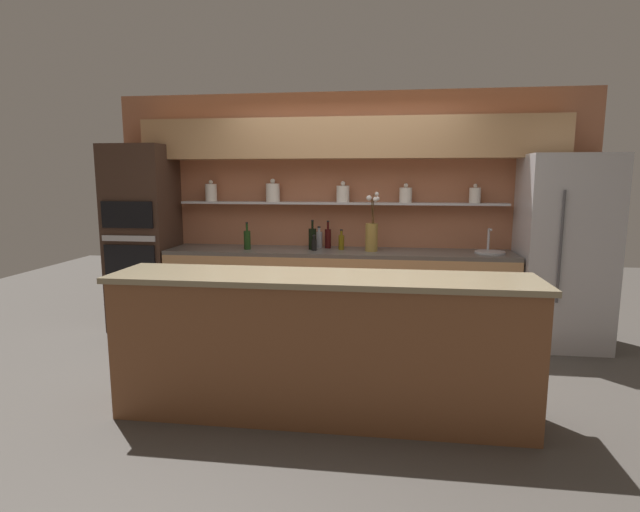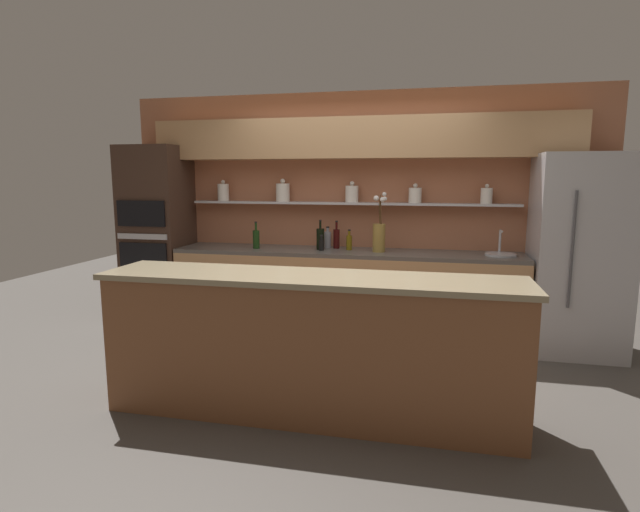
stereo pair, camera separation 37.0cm
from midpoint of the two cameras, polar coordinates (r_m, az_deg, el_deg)
ground_plane at (r=4.34m, az=3.45°, el=-13.91°), size 12.00×12.00×0.00m
back_wall_unit at (r=5.52m, az=6.16°, el=7.51°), size 5.20×0.44×2.60m
back_counter_unit at (r=5.38m, az=4.78°, el=-4.24°), size 3.66×0.62×0.92m
island_counter at (r=3.56m, az=1.83°, el=-10.26°), size 2.95×0.61×1.02m
refrigerator at (r=5.43m, az=29.19°, el=0.08°), size 0.83×0.73×1.91m
oven_tower at (r=5.98m, az=-16.38°, el=2.19°), size 0.67×0.64×2.04m
flower_vase at (r=5.21m, az=8.80°, el=2.46°), size 0.14×0.15×0.62m
sink_fixture at (r=5.32m, az=21.84°, el=0.29°), size 0.30×0.30×0.25m
bottle_wine_0 at (r=5.34m, az=2.02°, el=2.00°), size 0.08×0.08×0.32m
bottle_sauce_1 at (r=5.27m, az=2.18°, el=1.35°), size 0.05×0.05×0.17m
bottle_oil_2 at (r=5.33m, az=5.34°, el=1.60°), size 0.06×0.06×0.22m
bottle_wine_3 at (r=5.44m, az=-5.39°, el=1.98°), size 0.07×0.07×0.29m
bottle_spirit_4 at (r=5.48m, az=2.82°, el=1.92°), size 0.08×0.08×0.24m
bottle_wine_5 at (r=5.44m, az=3.84°, el=2.04°), size 0.07×0.07×0.30m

